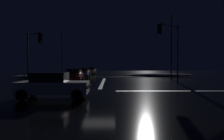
# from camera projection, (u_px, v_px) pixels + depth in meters

# --- Properties ---
(ground) EXTENTS (120.00, 120.00, 0.10)m
(ground) POSITION_uv_depth(u_px,v_px,m) (99.00, 92.00, 16.70)
(ground) COLOR black
(stop_line_north) EXTENTS (0.35, 14.56, 0.01)m
(stop_line_north) POSITION_uv_depth(u_px,v_px,m) (103.00, 82.00, 25.18)
(stop_line_north) COLOR white
(stop_line_north) RESTS_ON ground
(centre_line_ns) EXTENTS (22.00, 0.15, 0.01)m
(centre_line_ns) POSITION_uv_depth(u_px,v_px,m) (105.00, 77.00, 36.78)
(centre_line_ns) COLOR yellow
(centre_line_ns) RESTS_ON ground
(crosswalk_bar_east) EXTENTS (14.56, 0.40, 0.01)m
(crosswalk_bar_east) POSITION_uv_depth(u_px,v_px,m) (209.00, 91.00, 16.76)
(crosswalk_bar_east) COLOR white
(crosswalk_bar_east) RESTS_ON ground
(snow_bank_left_curb) EXTENTS (8.91, 1.50, 0.52)m
(snow_bank_left_curb) POSITION_uv_depth(u_px,v_px,m) (43.00, 77.00, 32.38)
(snow_bank_left_curb) COLOR white
(snow_bank_left_curb) RESTS_ON ground
(snow_bank_right_curb) EXTENTS (11.85, 1.50, 0.55)m
(snow_bank_right_curb) POSITION_uv_depth(u_px,v_px,m) (159.00, 75.00, 36.99)
(snow_bank_right_curb) COLOR white
(snow_bank_right_curb) RESTS_ON ground
(sedan_red) EXTENTS (2.02, 4.33, 1.57)m
(sedan_red) POSITION_uv_depth(u_px,v_px,m) (74.00, 75.00, 26.93)
(sedan_red) COLOR maroon
(sedan_red) RESTS_ON ground
(sedan_blue) EXTENTS (2.02, 4.33, 1.57)m
(sedan_blue) POSITION_uv_depth(u_px,v_px,m) (83.00, 73.00, 33.28)
(sedan_blue) COLOR navy
(sedan_blue) RESTS_ON ground
(sedan_orange) EXTENTS (2.02, 4.33, 1.57)m
(sedan_orange) POSITION_uv_depth(u_px,v_px,m) (84.00, 72.00, 39.61)
(sedan_orange) COLOR #C66014
(sedan_orange) RESTS_ON ground
(sedan_silver) EXTENTS (2.02, 4.33, 1.57)m
(sedan_silver) POSITION_uv_depth(u_px,v_px,m) (91.00, 71.00, 46.24)
(sedan_silver) COLOR #B7B7BC
(sedan_silver) RESTS_ON ground
(sedan_green) EXTENTS (2.02, 4.33, 1.57)m
(sedan_green) POSITION_uv_depth(u_px,v_px,m) (92.00, 70.00, 52.75)
(sedan_green) COLOR #14512D
(sedan_green) RESTS_ON ground
(sedan_white_crossing) EXTENTS (4.33, 2.02, 1.57)m
(sedan_white_crossing) POSITION_uv_depth(u_px,v_px,m) (53.00, 85.00, 13.02)
(sedan_white_crossing) COLOR silver
(sedan_white_crossing) RESTS_ON ground
(traffic_signal_ne) EXTENTS (3.15, 3.15, 6.72)m
(traffic_signal_ne) POSITION_uv_depth(u_px,v_px,m) (171.00, 42.00, 24.36)
(traffic_signal_ne) COLOR #4C4C51
(traffic_signal_ne) RESTS_ON ground
(traffic_signal_nw) EXTENTS (2.49, 2.49, 5.85)m
(traffic_signal_nw) POSITION_uv_depth(u_px,v_px,m) (33.00, 48.00, 24.47)
(traffic_signal_nw) COLOR #4C4C51
(traffic_signal_nw) RESTS_ON ground
(streetlamp_right_near) EXTENTS (0.44, 0.44, 9.22)m
(streetlamp_right_near) POSITION_uv_depth(u_px,v_px,m) (171.00, 42.00, 30.73)
(streetlamp_right_near) COLOR #424247
(streetlamp_right_near) RESTS_ON ground
(streetlamp_left_far) EXTENTS (0.44, 0.44, 9.81)m
(streetlamp_left_far) POSITION_uv_depth(u_px,v_px,m) (62.00, 48.00, 46.58)
(streetlamp_left_far) COLOR #424247
(streetlamp_left_far) RESTS_ON ground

